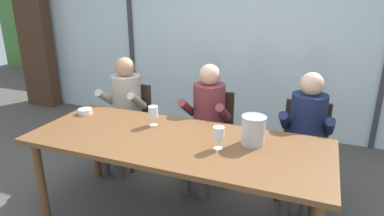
% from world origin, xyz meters
% --- Properties ---
extents(ground, '(14.00, 14.00, 0.00)m').
position_xyz_m(ground, '(0.00, 1.00, 0.00)').
color(ground, '#4C4742').
extents(window_glass_panel, '(7.60, 0.03, 2.60)m').
position_xyz_m(window_glass_panel, '(0.00, 2.22, 1.30)').
color(window_glass_panel, silver).
rests_on(window_glass_panel, ground).
extents(window_mullion_left, '(0.06, 0.06, 2.60)m').
position_xyz_m(window_mullion_left, '(-1.71, 2.20, 1.30)').
color(window_mullion_left, '#38383D').
rests_on(window_mullion_left, ground).
extents(hillside_vineyard, '(13.60, 2.40, 1.75)m').
position_xyz_m(hillside_vineyard, '(0.00, 5.37, 0.87)').
color(hillside_vineyard, '#477A38').
rests_on(hillside_vineyard, ground).
extents(curtain_heavy_drape, '(0.56, 0.20, 2.60)m').
position_xyz_m(curtain_heavy_drape, '(-3.45, 2.04, 1.30)').
color(curtain_heavy_drape, '#472D1E').
rests_on(curtain_heavy_drape, ground).
extents(dining_table, '(2.40, 0.94, 0.77)m').
position_xyz_m(dining_table, '(0.00, 0.00, 0.69)').
color(dining_table, brown).
rests_on(dining_table, ground).
extents(chair_near_curtain, '(0.47, 0.47, 0.89)m').
position_xyz_m(chair_near_curtain, '(-0.95, 0.85, 0.52)').
color(chair_near_curtain, '#332319').
rests_on(chair_near_curtain, ground).
extents(chair_left_of_center, '(0.48, 0.48, 0.89)m').
position_xyz_m(chair_left_of_center, '(0.01, 0.89, 0.52)').
color(chair_left_of_center, '#332319').
rests_on(chair_left_of_center, ground).
extents(chair_center, '(0.44, 0.44, 0.89)m').
position_xyz_m(chair_center, '(0.94, 0.88, 0.52)').
color(chair_center, '#332319').
rests_on(chair_center, ground).
extents(person_beige_jumper, '(0.48, 0.62, 1.21)m').
position_xyz_m(person_beige_jumper, '(-0.96, 0.74, 0.70)').
color(person_beige_jumper, '#B7AD9E').
rests_on(person_beige_jumper, ground).
extents(person_maroon_top, '(0.46, 0.61, 1.21)m').
position_xyz_m(person_maroon_top, '(-0.00, 0.74, 0.70)').
color(person_maroon_top, brown).
rests_on(person_maroon_top, ground).
extents(person_navy_polo, '(0.47, 0.61, 1.21)m').
position_xyz_m(person_navy_polo, '(0.95, 0.74, 0.70)').
color(person_navy_polo, '#192347').
rests_on(person_navy_polo, ground).
extents(ice_bucket_primary, '(0.19, 0.19, 0.23)m').
position_xyz_m(ice_bucket_primary, '(0.58, 0.15, 0.88)').
color(ice_bucket_primary, '#B7B7BC').
rests_on(ice_bucket_primary, dining_table).
extents(tasting_bowl, '(0.13, 0.13, 0.05)m').
position_xyz_m(tasting_bowl, '(-1.05, 0.22, 0.79)').
color(tasting_bowl, silver).
rests_on(tasting_bowl, dining_table).
extents(wine_glass_by_left_taster, '(0.08, 0.08, 0.17)m').
position_xyz_m(wine_glass_by_left_taster, '(0.36, -0.03, 0.88)').
color(wine_glass_by_left_taster, silver).
rests_on(wine_glass_by_left_taster, dining_table).
extents(wine_glass_near_bucket, '(0.08, 0.08, 0.17)m').
position_xyz_m(wine_glass_near_bucket, '(-0.30, 0.20, 0.88)').
color(wine_glass_near_bucket, silver).
rests_on(wine_glass_near_bucket, dining_table).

